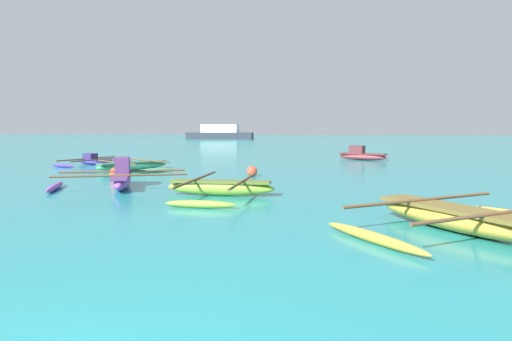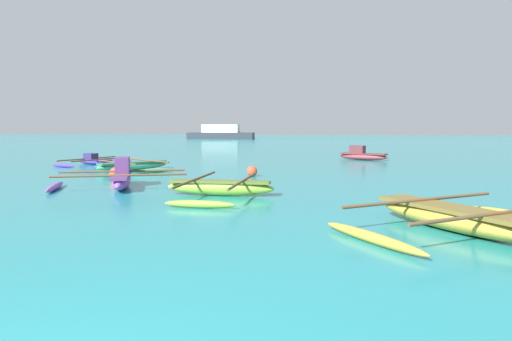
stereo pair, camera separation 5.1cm
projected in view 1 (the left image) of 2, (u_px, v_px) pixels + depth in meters
The scene contains 9 objects.
moored_boat_0 at pixel (94, 161), 24.78m from camera, with size 2.84×4.54×0.61m.
moored_boat_1 at pixel (362, 155), 28.21m from camera, with size 3.11×1.96×0.89m.
moored_boat_2 at pixel (457, 218), 8.95m from camera, with size 5.11×4.68×0.53m.
moored_boat_3 at pixel (220, 188), 13.56m from camera, with size 3.27×4.49×0.51m.
moored_boat_4 at pixel (133, 166), 21.60m from camera, with size 4.31×4.01×0.45m.
moored_boat_5 at pixel (122, 178), 15.28m from camera, with size 4.97×3.77×1.01m.
mooring_buoy_0 at pixel (252, 171), 18.84m from camera, with size 0.44×0.44×0.44m.
mooring_buoy_1 at pixel (115, 173), 17.74m from camera, with size 0.47×0.47×0.47m.
distant_ferry at pixel (220, 133), 76.24m from camera, with size 11.13×2.45×2.45m.
Camera 1 is at (2.10, -2.02, 2.04)m, focal length 32.00 mm.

